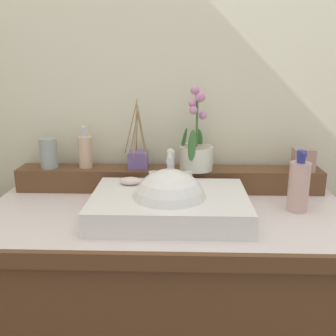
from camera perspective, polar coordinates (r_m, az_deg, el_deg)
The scene contains 11 objects.
wall_back at distance 1.52m, azimuth 0.36°, elevation 14.71°, with size 2.75×0.20×2.61m, color beige.
vanity_cabinet at distance 1.44m, azimuth -0.13°, elevation -22.50°, with size 1.15×0.56×0.87m.
back_ledge at distance 1.41m, azimuth 0.15°, elevation -1.61°, with size 1.08×0.11×0.08m, color brown.
sink_basin at distance 1.17m, azimuth 0.20°, elevation -5.53°, with size 0.46×0.33×0.26m.
soap_bar at distance 1.26m, azimuth -5.47°, elevation -1.88°, with size 0.07×0.04×0.02m, color silver.
potted_plant at distance 1.37m, azimuth 4.10°, elevation 2.47°, with size 0.12×0.13×0.29m.
soap_dispenser at distance 1.43m, azimuth -11.92°, elevation 2.46°, with size 0.05×0.05×0.15m.
tumbler_cup at distance 1.45m, azimuth -16.93°, elevation 2.07°, with size 0.06×0.06×0.11m, color #929D9B.
reed_diffuser at distance 1.40m, azimuth -4.34°, elevation 1.36°, with size 0.08×0.10×0.24m.
trinket_box at distance 1.43m, azimuth 19.03°, elevation 1.12°, with size 0.07×0.06×0.08m, color #A27F71.
lotion_bottle at distance 1.27m, azimuth 18.43°, elevation -2.42°, with size 0.06×0.07×0.19m.
Camera 1 is at (0.04, -1.13, 1.33)m, focal length 42.02 mm.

